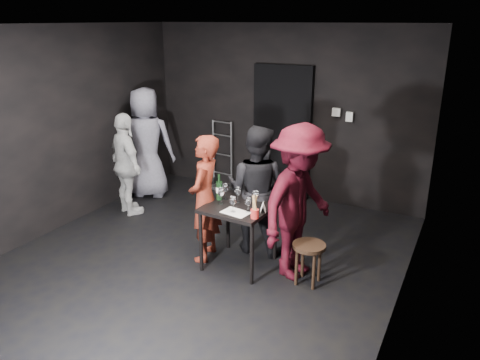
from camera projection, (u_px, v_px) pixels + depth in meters
The scene contains 27 objects.
floor at pixel (203, 258), 5.67m from camera, with size 4.50×5.00×0.02m, color black.
ceiling at pixel (196, 24), 4.78m from camera, with size 4.50×5.00×0.02m, color silver.
wall_back at pixel (284, 113), 7.33m from camera, with size 4.50×0.04×2.70m, color black.
wall_front at pixel (2, 241), 3.13m from camera, with size 4.50×0.04×2.70m, color black.
wall_left at pixel (55, 130), 6.20m from camera, with size 0.04×5.00×2.70m, color black.
wall_right at pixel (410, 182), 4.25m from camera, with size 0.04×5.00×2.70m, color black.
doorway at pixel (282, 133), 7.38m from camera, with size 0.95×0.10×2.10m, color black.
wallbox_upper at pixel (336, 112), 6.89m from camera, with size 0.12×0.06×0.12m, color #B7B7B2.
wallbox_lower at pixel (350, 117), 6.82m from camera, with size 0.10×0.06×0.14m, color #B7B7B2.
hand_truck at pixel (222, 175), 8.00m from camera, with size 0.39×0.33×1.15m.
tasting_table at pixel (239, 214), 5.33m from camera, with size 0.72×0.72×0.75m.
stool at pixel (309, 252), 5.03m from camera, with size 0.36×0.36×0.47m.
server_red at pixel (205, 198), 5.46m from camera, with size 0.56×0.37×1.54m, color maroon.
woman_black at pixel (256, 186), 5.65m from camera, with size 0.81×0.45×1.67m, color black.
man_maroon at pixel (299, 191), 5.01m from camera, with size 1.30×0.61×2.02m, color #3A0812.
bystander_cream at pixel (126, 164), 6.76m from camera, with size 0.89×0.42×1.51m, color silver.
bystander_grey at pixel (146, 134), 7.38m from camera, with size 1.01×0.55×2.07m, color gray.
tasting_mat at pixel (236, 212), 5.10m from camera, with size 0.30×0.20×0.00m, color white.
wine_glass_a at pixel (221, 195), 5.31m from camera, with size 0.08×0.08×0.21m, color white, non-canonical shape.
wine_glass_b at pixel (225, 191), 5.45m from camera, with size 0.08×0.08×0.21m, color white, non-canonical shape.
wine_glass_c at pixel (238, 194), 5.35m from camera, with size 0.08×0.08×0.20m, color white, non-canonical shape.
wine_glass_d at pixel (233, 204), 5.09m from camera, with size 0.08×0.08×0.20m, color white, non-canonical shape.
wine_glass_e at pixel (248, 204), 5.09m from camera, with size 0.07×0.07×0.18m, color white, non-canonical shape.
wine_glass_f at pixel (255, 199), 5.19m from camera, with size 0.09×0.09×0.22m, color white, non-canonical shape.
wine_bottle at pixel (219, 190), 5.44m from camera, with size 0.08×0.08×0.31m.
breadstick_cup at pixel (255, 207), 4.93m from camera, with size 0.09×0.09×0.27m.
reserved_card at pixel (262, 207), 5.13m from camera, with size 0.07×0.12×0.09m, color white, non-canonical shape.
Camera 1 is at (2.71, -4.28, 2.76)m, focal length 35.00 mm.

